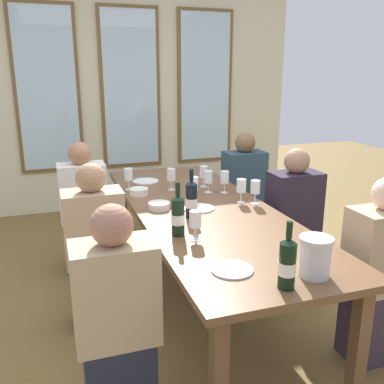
% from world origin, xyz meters
% --- Properties ---
extents(ground_plane, '(12.00, 12.00, 0.00)m').
position_xyz_m(ground_plane, '(0.00, 0.00, 0.00)').
color(ground_plane, brown).
extents(back_wall_with_windows, '(4.12, 0.10, 2.90)m').
position_xyz_m(back_wall_with_windows, '(0.00, 2.59, 1.45)').
color(back_wall_with_windows, beige).
rests_on(back_wall_with_windows, ground).
extents(dining_table, '(0.92, 2.62, 0.74)m').
position_xyz_m(dining_table, '(0.00, 0.00, 0.67)').
color(dining_table, brown).
rests_on(dining_table, ground).
extents(white_plate_0, '(0.21, 0.21, 0.01)m').
position_xyz_m(white_plate_0, '(-0.04, -0.01, 0.74)').
color(white_plate_0, white).
rests_on(white_plate_0, dining_table).
extents(white_plate_1, '(0.21, 0.21, 0.01)m').
position_xyz_m(white_plate_1, '(-0.20, -0.96, 0.74)').
color(white_plate_1, white).
rests_on(white_plate_1, dining_table).
extents(white_plate_2, '(0.22, 0.22, 0.01)m').
position_xyz_m(white_plate_2, '(-0.22, 0.84, 0.74)').
color(white_plate_2, white).
rests_on(white_plate_2, dining_table).
extents(metal_pitcher, '(0.16, 0.16, 0.19)m').
position_xyz_m(metal_pitcher, '(0.14, -1.12, 0.84)').
color(metal_pitcher, silver).
rests_on(metal_pitcher, dining_table).
extents(wine_bottle_0, '(0.08, 0.08, 0.32)m').
position_xyz_m(wine_bottle_0, '(-0.31, -0.44, 0.86)').
color(wine_bottle_0, black).
rests_on(wine_bottle_0, dining_table).
extents(wine_bottle_1, '(0.08, 0.08, 0.31)m').
position_xyz_m(wine_bottle_1, '(-0.04, -1.19, 0.86)').
color(wine_bottle_1, black).
rests_on(wine_bottle_1, dining_table).
extents(wine_bottle_2, '(0.08, 0.08, 0.32)m').
position_xyz_m(wine_bottle_2, '(-0.14, -0.17, 0.86)').
color(wine_bottle_2, black).
rests_on(wine_bottle_2, dining_table).
extents(tasting_bowl_0, '(0.15, 0.15, 0.05)m').
position_xyz_m(tasting_bowl_0, '(-0.30, 0.08, 0.76)').
color(tasting_bowl_0, white).
rests_on(tasting_bowl_0, dining_table).
extents(tasting_bowl_1, '(0.14, 0.14, 0.05)m').
position_xyz_m(tasting_bowl_1, '(-0.36, 0.46, 0.77)').
color(tasting_bowl_1, white).
rests_on(tasting_bowl_1, dining_table).
extents(wine_glass_0, '(0.07, 0.07, 0.17)m').
position_xyz_m(wine_glass_0, '(0.00, 0.20, 0.86)').
color(wine_glass_0, white).
rests_on(wine_glass_0, dining_table).
extents(wine_glass_1, '(0.07, 0.07, 0.17)m').
position_xyz_m(wine_glass_1, '(-0.24, -0.54, 0.86)').
color(wine_glass_1, white).
rests_on(wine_glass_1, dining_table).
extents(wine_glass_2, '(0.07, 0.07, 0.17)m').
position_xyz_m(wine_glass_2, '(0.38, -0.03, 0.86)').
color(wine_glass_2, white).
rests_on(wine_glass_2, dining_table).
extents(wine_glass_3, '(0.07, 0.07, 0.17)m').
position_xyz_m(wine_glass_3, '(-0.08, 0.52, 0.86)').
color(wine_glass_3, white).
rests_on(wine_glass_3, dining_table).
extents(wine_glass_4, '(0.07, 0.07, 0.17)m').
position_xyz_m(wine_glass_4, '(0.20, 0.53, 0.86)').
color(wine_glass_4, white).
rests_on(wine_glass_4, dining_table).
extents(wine_glass_5, '(0.07, 0.07, 0.17)m').
position_xyz_m(wine_glass_5, '(-0.40, 0.64, 0.86)').
color(wine_glass_5, white).
rests_on(wine_glass_5, dining_table).
extents(wine_glass_6, '(0.07, 0.07, 0.17)m').
position_xyz_m(wine_glass_6, '(0.30, 0.03, 0.86)').
color(wine_glass_6, white).
rests_on(wine_glass_6, dining_table).
extents(wine_glass_7, '(0.07, 0.07, 0.17)m').
position_xyz_m(wine_glass_7, '(0.29, 0.31, 0.86)').
color(wine_glass_7, white).
rests_on(wine_glass_7, dining_table).
extents(wine_glass_8, '(0.07, 0.07, 0.17)m').
position_xyz_m(wine_glass_8, '(0.17, 0.36, 0.86)').
color(wine_glass_8, white).
rests_on(wine_glass_8, dining_table).
extents(seated_person_0, '(0.38, 0.24, 1.11)m').
position_xyz_m(seated_person_0, '(-0.75, 0.85, 0.53)').
color(seated_person_0, '#372938').
rests_on(seated_person_0, ground).
extents(seated_person_1, '(0.38, 0.24, 1.11)m').
position_xyz_m(seated_person_1, '(0.75, 0.92, 0.53)').
color(seated_person_1, '#2E3931').
rests_on(seated_person_1, ground).
extents(seated_person_2, '(0.38, 0.24, 1.11)m').
position_xyz_m(seated_person_2, '(-0.75, -0.90, 0.53)').
color(seated_person_2, '#232634').
rests_on(seated_person_2, ground).
extents(seated_person_3, '(0.38, 0.24, 1.11)m').
position_xyz_m(seated_person_3, '(0.75, -0.89, 0.53)').
color(seated_person_3, '#352C39').
rests_on(seated_person_3, ground).
extents(seated_person_4, '(0.38, 0.24, 1.11)m').
position_xyz_m(seated_person_4, '(-0.75, -0.01, 0.53)').
color(seated_person_4, '#272335').
rests_on(seated_person_4, ground).
extents(seated_person_5, '(0.38, 0.24, 1.11)m').
position_xyz_m(seated_person_5, '(0.75, 0.03, 0.53)').
color(seated_person_5, '#353437').
rests_on(seated_person_5, ground).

